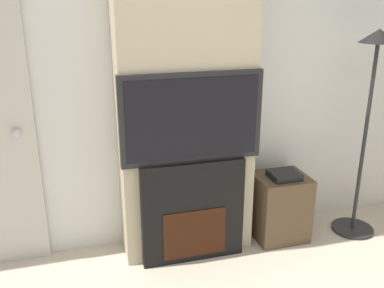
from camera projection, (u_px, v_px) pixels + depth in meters
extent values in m
cube|color=silver|center=(178.00, 69.00, 3.13)|extent=(6.00, 0.06, 2.70)
cube|color=#BCAD8E|center=(185.00, 74.00, 2.94)|extent=(0.96, 0.34, 2.70)
cube|color=black|center=(192.00, 210.00, 3.11)|extent=(0.75, 0.14, 0.77)
cube|color=#33160A|center=(195.00, 234.00, 3.09)|extent=(0.47, 0.01, 0.37)
cube|color=black|center=(192.00, 118.00, 2.88)|extent=(0.99, 0.06, 0.62)
cube|color=black|center=(193.00, 119.00, 2.85)|extent=(0.91, 0.01, 0.55)
cylinder|color=#262628|center=(352.00, 228.00, 3.59)|extent=(0.34, 0.34, 0.03)
cylinder|color=#262628|center=(364.00, 142.00, 3.33)|extent=(0.03, 0.03, 1.51)
cone|color=black|center=(379.00, 36.00, 3.07)|extent=(0.28, 0.28, 0.10)
cube|color=brown|center=(280.00, 207.00, 3.42)|extent=(0.41, 0.36, 0.53)
cube|color=black|center=(284.00, 175.00, 3.29)|extent=(0.22, 0.20, 0.05)
sphere|color=silver|center=(16.00, 133.00, 2.86)|extent=(0.06, 0.06, 0.06)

